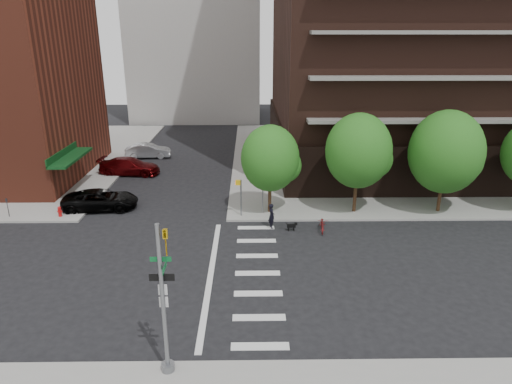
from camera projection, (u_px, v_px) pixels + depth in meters
The scene contains 16 objects.
ground at pixel (201, 274), 24.31m from camera, with size 120.00×120.00×0.00m, color black.
sidewalk_ne at pixel (424, 157), 46.72m from camera, with size 39.00×33.00×0.15m, color gray.
crosswalk at pixel (243, 273), 24.34m from camera, with size 3.85×13.00×0.01m.
tree_a at pixel (270, 158), 31.04m from camera, with size 4.00×4.00×5.90m.
tree_b at pixel (358, 151), 30.95m from camera, with size 4.50×4.50×6.65m.
tree_c at pixel (446, 152), 31.06m from camera, with size 5.00×5.00×6.80m.
traffic_signal at pixel (165, 312), 16.34m from camera, with size 0.90×0.75×6.00m.
pedestrian_signal at pixel (246, 192), 31.20m from camera, with size 2.18×0.67×2.60m.
fire_hydrant at pixel (60, 211), 31.35m from camera, with size 0.24×0.24×0.73m.
parking_meter at pixel (7, 206), 31.16m from camera, with size 0.10×0.08×1.32m.
parked_car_black at pixel (100, 200), 32.92m from camera, with size 5.24×2.42×1.46m, color black.
parked_car_maroon at pixel (130, 166), 40.94m from camera, with size 5.36×2.18×1.56m, color #490507.
parked_car_silver at pixel (148, 151), 46.40m from camera, with size 4.50×1.57×1.48m, color #B7BBC0.
scooter at pixel (323, 224), 29.41m from camera, with size 0.62×1.78×0.94m, color maroon.
dog_walker at pixel (271, 216), 29.74m from camera, with size 0.40×0.61×1.68m, color black.
dog at pixel (292, 226), 29.47m from camera, with size 0.66×0.23×0.55m.
Camera 1 is at (2.61, -21.52, 12.20)m, focal length 32.00 mm.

